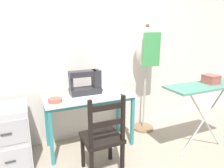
{
  "coord_description": "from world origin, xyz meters",
  "views": [
    {
      "loc": [
        -0.72,
        -2.09,
        1.52
      ],
      "look_at": [
        0.31,
        0.23,
        0.84
      ],
      "focal_mm": 32.0,
      "sensor_mm": 36.0,
      "label": 1
    }
  ],
  "objects_px": {
    "sewing_machine": "(87,83)",
    "thread_spool_near_machine": "(102,90)",
    "fabric_bowl": "(55,100)",
    "dress_form": "(146,53)",
    "filing_cabinet": "(9,137)",
    "wooden_chair": "(103,138)",
    "ironing_board": "(208,88)",
    "storage_box": "(211,79)",
    "scissors": "(123,95)"
  },
  "relations": [
    {
      "from": "scissors",
      "to": "thread_spool_near_machine",
      "type": "xyz_separation_m",
      "value": [
        -0.2,
        0.26,
        0.02
      ]
    },
    {
      "from": "filing_cabinet",
      "to": "dress_form",
      "type": "xyz_separation_m",
      "value": [
        1.88,
        0.14,
        0.85
      ]
    },
    {
      "from": "thread_spool_near_machine",
      "to": "filing_cabinet",
      "type": "xyz_separation_m",
      "value": [
        -1.17,
        -0.12,
        -0.38
      ]
    },
    {
      "from": "sewing_machine",
      "to": "thread_spool_near_machine",
      "type": "xyz_separation_m",
      "value": [
        0.22,
        0.02,
        -0.12
      ]
    },
    {
      "from": "storage_box",
      "to": "thread_spool_near_machine",
      "type": "bearing_deg",
      "value": 145.68
    },
    {
      "from": "fabric_bowl",
      "to": "ironing_board",
      "type": "height_order",
      "value": "ironing_board"
    },
    {
      "from": "dress_form",
      "to": "ironing_board",
      "type": "bearing_deg",
      "value": -65.23
    },
    {
      "from": "ironing_board",
      "to": "dress_form",
      "type": "bearing_deg",
      "value": 114.77
    },
    {
      "from": "thread_spool_near_machine",
      "to": "wooden_chair",
      "type": "distance_m",
      "value": 0.79
    },
    {
      "from": "scissors",
      "to": "fabric_bowl",
      "type": "bearing_deg",
      "value": 174.91
    },
    {
      "from": "thread_spool_near_machine",
      "to": "filing_cabinet",
      "type": "distance_m",
      "value": 1.24
    },
    {
      "from": "scissors",
      "to": "filing_cabinet",
      "type": "height_order",
      "value": "scissors"
    },
    {
      "from": "wooden_chair",
      "to": "ironing_board",
      "type": "distance_m",
      "value": 1.41
    },
    {
      "from": "dress_form",
      "to": "ironing_board",
      "type": "distance_m",
      "value": 0.96
    },
    {
      "from": "sewing_machine",
      "to": "ironing_board",
      "type": "distance_m",
      "value": 1.51
    },
    {
      "from": "sewing_machine",
      "to": "storage_box",
      "type": "xyz_separation_m",
      "value": [
        1.35,
        -0.75,
        0.08
      ]
    },
    {
      "from": "sewing_machine",
      "to": "fabric_bowl",
      "type": "bearing_deg",
      "value": -159.48
    },
    {
      "from": "scissors",
      "to": "storage_box",
      "type": "distance_m",
      "value": 1.09
    },
    {
      "from": "wooden_chair",
      "to": "filing_cabinet",
      "type": "bearing_deg",
      "value": 148.61
    },
    {
      "from": "sewing_machine",
      "to": "dress_form",
      "type": "distance_m",
      "value": 0.98
    },
    {
      "from": "fabric_bowl",
      "to": "wooden_chair",
      "type": "distance_m",
      "value": 0.71
    },
    {
      "from": "fabric_bowl",
      "to": "filing_cabinet",
      "type": "xyz_separation_m",
      "value": [
        -0.52,
        0.06,
        -0.38
      ]
    },
    {
      "from": "dress_form",
      "to": "storage_box",
      "type": "xyz_separation_m",
      "value": [
        0.43,
        -0.78,
        -0.26
      ]
    },
    {
      "from": "fabric_bowl",
      "to": "storage_box",
      "type": "bearing_deg",
      "value": -18.15
    },
    {
      "from": "fabric_bowl",
      "to": "ironing_board",
      "type": "relative_size",
      "value": 0.14
    },
    {
      "from": "sewing_machine",
      "to": "filing_cabinet",
      "type": "xyz_separation_m",
      "value": [
        -0.96,
        -0.1,
        -0.5
      ]
    },
    {
      "from": "wooden_chair",
      "to": "ironing_board",
      "type": "relative_size",
      "value": 0.81
    },
    {
      "from": "fabric_bowl",
      "to": "storage_box",
      "type": "height_order",
      "value": "storage_box"
    },
    {
      "from": "ironing_board",
      "to": "storage_box",
      "type": "bearing_deg",
      "value": 25.25
    },
    {
      "from": "thread_spool_near_machine",
      "to": "filing_cabinet",
      "type": "relative_size",
      "value": 0.05
    },
    {
      "from": "ironing_board",
      "to": "storage_box",
      "type": "relative_size",
      "value": 6.45
    },
    {
      "from": "filing_cabinet",
      "to": "dress_form",
      "type": "bearing_deg",
      "value": 4.22
    },
    {
      "from": "scissors",
      "to": "wooden_chair",
      "type": "xyz_separation_m",
      "value": [
        -0.46,
        -0.42,
        -0.3
      ]
    },
    {
      "from": "sewing_machine",
      "to": "filing_cabinet",
      "type": "height_order",
      "value": "sewing_machine"
    },
    {
      "from": "sewing_machine",
      "to": "wooden_chair",
      "type": "height_order",
      "value": "sewing_machine"
    },
    {
      "from": "filing_cabinet",
      "to": "ironing_board",
      "type": "distance_m",
      "value": 2.4
    },
    {
      "from": "dress_form",
      "to": "wooden_chair",
      "type": "bearing_deg",
      "value": -144.27
    },
    {
      "from": "sewing_machine",
      "to": "dress_form",
      "type": "xyz_separation_m",
      "value": [
        0.92,
        0.04,
        0.34
      ]
    },
    {
      "from": "fabric_bowl",
      "to": "filing_cabinet",
      "type": "distance_m",
      "value": 0.65
    },
    {
      "from": "fabric_bowl",
      "to": "thread_spool_near_machine",
      "type": "height_order",
      "value": "fabric_bowl"
    },
    {
      "from": "ironing_board",
      "to": "sewing_machine",
      "type": "bearing_deg",
      "value": 149.23
    },
    {
      "from": "scissors",
      "to": "filing_cabinet",
      "type": "distance_m",
      "value": 1.42
    },
    {
      "from": "thread_spool_near_machine",
      "to": "dress_form",
      "type": "relative_size",
      "value": 0.02
    },
    {
      "from": "sewing_machine",
      "to": "thread_spool_near_machine",
      "type": "height_order",
      "value": "sewing_machine"
    },
    {
      "from": "thread_spool_near_machine",
      "to": "dress_form",
      "type": "xyz_separation_m",
      "value": [
        0.7,
        0.01,
        0.47
      ]
    },
    {
      "from": "fabric_bowl",
      "to": "dress_form",
      "type": "height_order",
      "value": "dress_form"
    },
    {
      "from": "filing_cabinet",
      "to": "ironing_board",
      "type": "bearing_deg",
      "value": -16.58
    },
    {
      "from": "fabric_bowl",
      "to": "scissors",
      "type": "distance_m",
      "value": 0.85
    },
    {
      "from": "thread_spool_near_machine",
      "to": "storage_box",
      "type": "distance_m",
      "value": 1.38
    },
    {
      "from": "fabric_bowl",
      "to": "wooden_chair",
      "type": "height_order",
      "value": "wooden_chair"
    }
  ]
}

